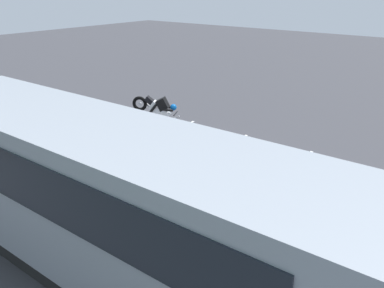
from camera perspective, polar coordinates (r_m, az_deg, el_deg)
The scene contains 11 objects.
ground_plane at distance 13.70m, azimuth -0.10°, elevation -3.48°, with size 80.00×80.00×0.00m, color #38383D.
tour_bus at distance 8.63m, azimuth -12.36°, elevation -7.60°, with size 11.06×2.62×3.25m.
spectator_far_left at distance 10.00m, azimuth 6.72°, elevation -7.23°, with size 0.57×0.39×1.67m.
spectator_left at distance 10.26m, azimuth 0.60°, elevation -6.27°, with size 0.57×0.39×1.68m.
spectator_centre at distance 11.01m, azimuth -3.00°, elevation -4.25°, with size 0.57×0.38×1.69m.
parked_motorcycle_silver at distance 10.02m, azimuth -1.20°, elevation -10.38°, with size 2.04×0.67×0.99m.
stunt_motorcycle at distance 16.69m, azimuth -4.57°, elevation 4.65°, with size 1.89×1.16×1.61m.
traffic_cone at distance 14.98m, azimuth 2.66°, elevation -0.01°, with size 0.34×0.34×0.63m.
bay_line_a at distance 13.99m, azimuth 13.06°, elevation -3.52°, with size 0.24×4.06×0.01m.
bay_line_b at distance 15.21m, azimuth 3.72°, elevation -0.91°, with size 0.24×4.12×0.01m.
bay_line_c at distance 16.80m, azimuth -4.03°, elevation 1.27°, with size 0.25×4.29×0.01m.
Camera 1 is at (-7.68, 9.79, 5.75)m, focal length 39.12 mm.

